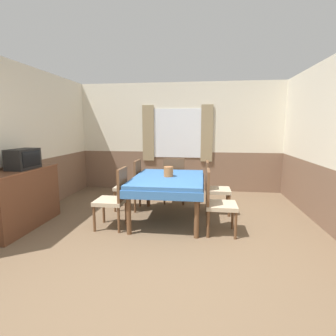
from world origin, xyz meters
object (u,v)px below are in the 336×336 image
at_px(sideboard, 22,198).
at_px(tv, 23,159).
at_px(dining_table, 168,183).
at_px(chair_right_near, 216,200).
at_px(chair_head_window, 175,179).
at_px(chair_right_far, 214,186).
at_px(chair_left_far, 131,184).
at_px(chair_left_near, 115,197).
at_px(vase, 168,172).

bearing_deg(sideboard, tv, 66.28).
height_order(dining_table, chair_right_near, chair_right_near).
distance_m(chair_head_window, chair_right_near, 1.63).
relative_size(chair_right_far, tv, 1.88).
bearing_deg(chair_left_far, chair_head_window, -56.98).
bearing_deg(dining_table, chair_left_near, -148.61).
relative_size(chair_left_near, sideboard, 0.69).
xyz_separation_m(dining_table, chair_left_far, (-0.77, 0.47, -0.13)).
xyz_separation_m(dining_table, sideboard, (-2.20, -0.65, -0.17)).
bearing_deg(tv, chair_right_far, 19.64).
height_order(chair_right_far, chair_head_window, same).
distance_m(chair_right_far, sideboard, 3.18).
xyz_separation_m(dining_table, vase, (-0.00, 0.04, 0.19)).
distance_m(chair_right_far, chair_head_window, 0.92).
bearing_deg(chair_right_near, vase, -123.24).
bearing_deg(chair_left_far, chair_left_near, -180.00).
bearing_deg(sideboard, chair_left_far, 38.08).
distance_m(chair_left_far, tv, 1.84).
relative_size(chair_right_far, sideboard, 0.69).
height_order(chair_left_near, chair_right_near, same).
height_order(chair_right_far, tv, tv).
bearing_deg(chair_left_near, tv, 94.46).
bearing_deg(vase, chair_head_window, 89.83).
relative_size(sideboard, vase, 8.32).
xyz_separation_m(chair_left_near, chair_right_near, (1.54, 0.00, 0.00)).
bearing_deg(tv, chair_left_near, 4.46).
height_order(chair_left_near, chair_head_window, same).
bearing_deg(vase, chair_right_far, 29.28).
bearing_deg(vase, chair_left_near, -146.57).
bearing_deg(sideboard, vase, 17.37).
relative_size(chair_right_near, tv, 1.88).
bearing_deg(sideboard, chair_right_near, 3.48).
relative_size(chair_left_far, tv, 1.88).
relative_size(chair_left_near, tv, 1.88).
bearing_deg(chair_left_near, chair_left_far, 0.00).
distance_m(chair_left_near, chair_left_far, 0.94).
height_order(chair_head_window, chair_left_far, same).
height_order(chair_right_near, tv, tv).
relative_size(chair_head_window, chair_left_far, 1.00).
distance_m(chair_left_far, sideboard, 1.82).
xyz_separation_m(chair_left_near, chair_head_window, (0.77, 1.44, 0.00)).
bearing_deg(chair_right_near, sideboard, -86.52).
bearing_deg(sideboard, dining_table, 16.47).
bearing_deg(sideboard, chair_head_window, 36.38).
bearing_deg(dining_table, chair_right_near, -31.39).
distance_m(chair_right_far, chair_left_far, 1.54).
bearing_deg(chair_right_near, tv, -87.87).
bearing_deg(tv, chair_left_far, 36.86).
height_order(chair_head_window, tv, tv).
xyz_separation_m(chair_left_near, chair_right_far, (1.54, 0.94, 0.00)).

